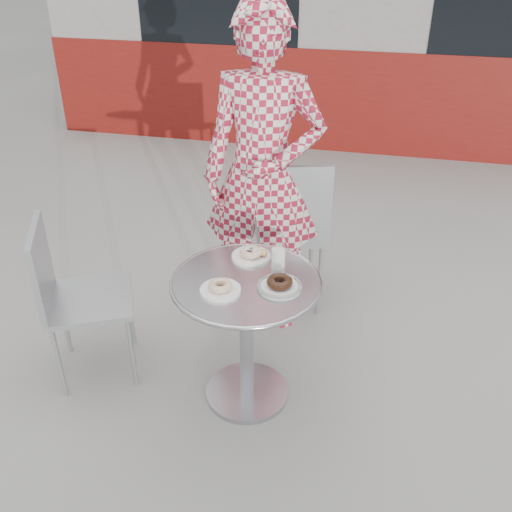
% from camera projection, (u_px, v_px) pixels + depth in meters
% --- Properties ---
extents(ground, '(60.00, 60.00, 0.00)m').
position_uv_depth(ground, '(255.00, 394.00, 2.91)').
color(ground, '#9F9D97').
rests_on(ground, ground).
extents(bistro_table, '(0.69, 0.69, 0.70)m').
position_uv_depth(bistro_table, '(246.00, 311.00, 2.64)').
color(bistro_table, silver).
rests_on(bistro_table, ground).
extents(chair_far, '(0.57, 0.57, 0.98)m').
position_uv_depth(chair_far, '(284.00, 257.00, 3.50)').
color(chair_far, '#A8ABB0').
rests_on(chair_far, ground).
extents(chair_left, '(0.55, 0.55, 0.87)m').
position_uv_depth(chair_left, '(93.00, 328.00, 2.95)').
color(chair_left, '#A8ABB0').
rests_on(chair_left, ground).
extents(seated_person, '(0.66, 0.43, 1.80)m').
position_uv_depth(seated_person, '(263.00, 176.00, 3.05)').
color(seated_person, maroon).
rests_on(seated_person, ground).
extents(plate_far, '(0.19, 0.19, 0.05)m').
position_uv_depth(plate_far, '(252.00, 254.00, 2.71)').
color(plate_far, white).
rests_on(plate_far, bistro_table).
extents(plate_near, '(0.18, 0.18, 0.05)m').
position_uv_depth(plate_near, '(220.00, 288.00, 2.47)').
color(plate_near, white).
rests_on(plate_near, bistro_table).
extents(plate_checker, '(0.20, 0.20, 0.05)m').
position_uv_depth(plate_checker, '(280.00, 285.00, 2.49)').
color(plate_checker, white).
rests_on(plate_checker, bistro_table).
extents(milk_cup, '(0.07, 0.07, 0.11)m').
position_uv_depth(milk_cup, '(278.00, 258.00, 2.62)').
color(milk_cup, white).
rests_on(milk_cup, bistro_table).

